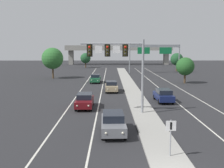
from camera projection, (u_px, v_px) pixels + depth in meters
name	position (u px, v px, depth m)	size (l,w,h in m)	color
median_island	(139.00, 104.00, 31.04)	(2.40, 110.00, 0.15)	#9E9B93
lane_stripe_oncoming_center	(101.00, 94.00, 37.96)	(0.14, 100.00, 0.01)	silver
lane_stripe_receding_center	(166.00, 94.00, 38.02)	(0.14, 100.00, 0.01)	silver
edge_stripe_left	(78.00, 94.00, 37.94)	(0.14, 100.00, 0.01)	silver
edge_stripe_right	(189.00, 94.00, 38.04)	(0.14, 100.00, 0.01)	silver
overhead_signal_mast	(121.00, 59.00, 25.72)	(6.17, 0.44, 7.20)	gray
median_sign_post	(171.00, 133.00, 15.59)	(0.60, 0.10, 2.20)	gray
car_oncoming_grey	(113.00, 123.00, 20.41)	(1.92, 4.51, 1.58)	slate
car_oncoming_darkred	(85.00, 100.00, 29.07)	(1.86, 4.49, 1.58)	#5B0F14
car_oncoming_tan	(111.00, 86.00, 39.97)	(1.90, 4.50, 1.58)	tan
car_oncoming_green	(96.00, 78.00, 50.44)	(1.88, 4.49, 1.58)	#195633
car_receding_navy	(163.00, 95.00, 32.37)	(1.92, 4.51, 1.58)	#141E4C
highway_sign_gantry	(155.00, 50.00, 69.04)	(13.28, 0.42, 7.50)	gray
overpass_bridge	(119.00, 50.00, 106.48)	(42.40, 6.40, 7.65)	gray
tree_far_left_c	(86.00, 58.00, 88.45)	(3.42, 3.42, 4.95)	#4C3823
tree_far_right_c	(177.00, 59.00, 75.72)	(3.57, 3.57, 5.16)	#4C3823
tree_far_left_b	(53.00, 58.00, 56.95)	(4.60, 4.60, 6.65)	#4C3823
tree_far_right_a	(185.00, 66.00, 49.13)	(3.36, 3.36, 4.85)	#4C3823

